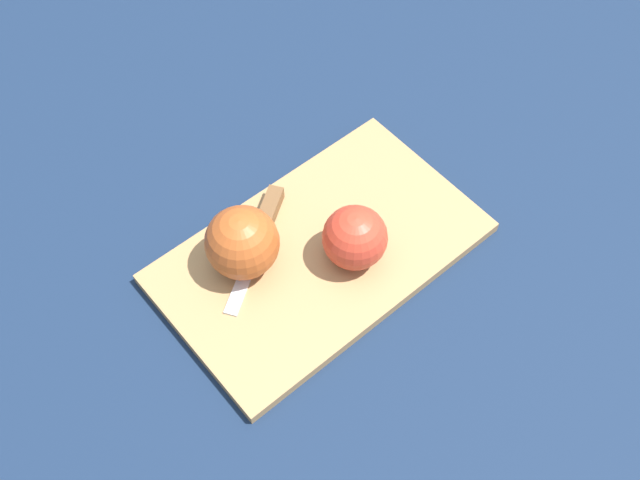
# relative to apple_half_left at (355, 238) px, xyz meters

# --- Properties ---
(ground_plane) EXTENTS (4.00, 4.00, 0.00)m
(ground_plane) POSITION_rel_apple_half_left_xyz_m (0.02, -0.03, -0.05)
(ground_plane) COLOR #14233D
(cutting_board) EXTENTS (0.39, 0.23, 0.01)m
(cutting_board) POSITION_rel_apple_half_left_xyz_m (0.02, -0.03, -0.05)
(cutting_board) COLOR #A37A4C
(cutting_board) RESTS_ON ground_plane
(apple_half_left) EXTENTS (0.08, 0.08, 0.08)m
(apple_half_left) POSITION_rel_apple_half_left_xyz_m (0.00, 0.00, 0.00)
(apple_half_left) COLOR red
(apple_half_left) RESTS_ON cutting_board
(apple_half_right) EXTENTS (0.09, 0.09, 0.09)m
(apple_half_right) POSITION_rel_apple_half_left_xyz_m (0.10, -0.08, 0.00)
(apple_half_right) COLOR #AD4C1E
(apple_half_right) RESTS_ON cutting_board
(knife) EXTENTS (0.16, 0.11, 0.02)m
(knife) POSITION_rel_apple_half_left_xyz_m (0.05, -0.10, -0.03)
(knife) COLOR silver
(knife) RESTS_ON cutting_board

